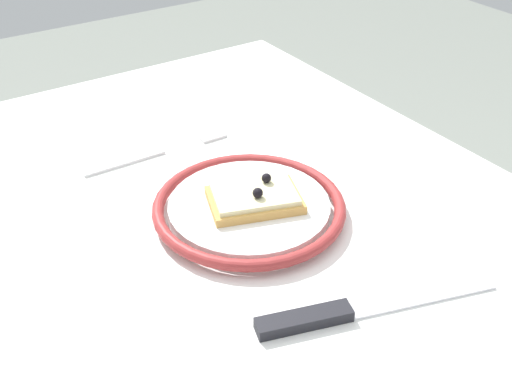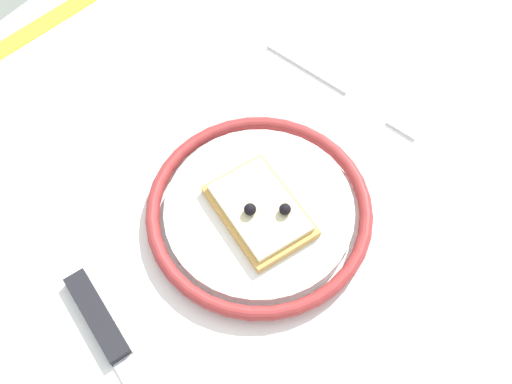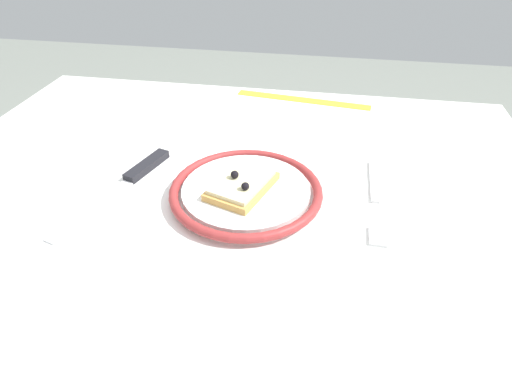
# 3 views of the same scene
# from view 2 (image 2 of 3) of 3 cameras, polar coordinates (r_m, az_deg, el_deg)

# --- Properties ---
(ground_plane) EXTENTS (6.00, 6.00, 0.00)m
(ground_plane) POSITION_cam_2_polar(r_m,az_deg,el_deg) (1.31, -2.21, -17.79)
(ground_plane) COLOR gray
(dining_table) EXTENTS (0.97, 0.72, 0.77)m
(dining_table) POSITION_cam_2_polar(r_m,az_deg,el_deg) (0.68, -4.07, -6.78)
(dining_table) COLOR white
(dining_table) RESTS_ON ground_plane
(plate) EXTENTS (0.22, 0.22, 0.02)m
(plate) POSITION_cam_2_polar(r_m,az_deg,el_deg) (0.56, 0.31, -1.85)
(plate) COLOR white
(plate) RESTS_ON dining_table
(pizza_slice_near) EXTENTS (0.10, 0.12, 0.03)m
(pizza_slice_near) POSITION_cam_2_polar(r_m,az_deg,el_deg) (0.55, 0.39, -1.77)
(pizza_slice_near) COLOR tan
(pizza_slice_near) RESTS_ON plate
(knife) EXTENTS (0.09, 0.24, 0.01)m
(knife) POSITION_cam_2_polar(r_m,az_deg,el_deg) (0.54, -13.51, -14.37)
(knife) COLOR silver
(knife) RESTS_ON dining_table
(fork) EXTENTS (0.02, 0.20, 0.00)m
(fork) POSITION_cam_2_polar(r_m,az_deg,el_deg) (0.66, 8.47, 9.97)
(fork) COLOR silver
(fork) RESTS_ON dining_table
(measuring_tape) EXTENTS (0.28, 0.06, 0.00)m
(measuring_tape) POSITION_cam_2_polar(r_m,az_deg,el_deg) (0.77, -19.30, 15.47)
(measuring_tape) COLOR yellow
(measuring_tape) RESTS_ON dining_table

